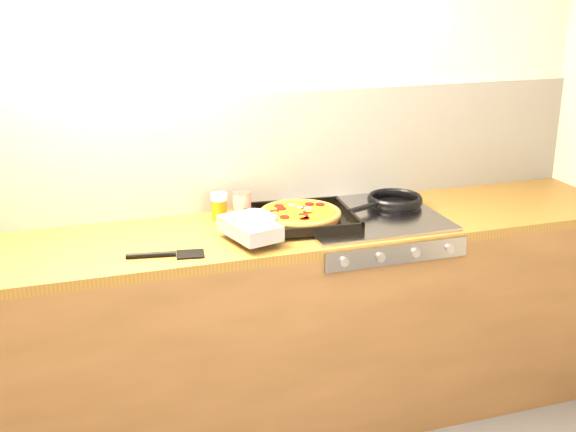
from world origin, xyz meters
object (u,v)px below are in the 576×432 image
object	(u,v)px
tomato_can	(242,205)
juice_glass	(219,206)
frying_pan	(394,201)
pizza_on_tray	(286,218)

from	to	relation	value
tomato_can	juice_glass	world-z (taller)	same
frying_pan	tomato_can	bearing A→B (deg)	171.38
pizza_on_tray	frying_pan	xyz separation A→B (m)	(0.52, 0.09, -0.01)
pizza_on_tray	tomato_can	bearing A→B (deg)	124.70
pizza_on_tray	frying_pan	distance (m)	0.53
pizza_on_tray	frying_pan	world-z (taller)	pizza_on_tray
frying_pan	tomato_can	distance (m)	0.67
pizza_on_tray	tomato_can	size ratio (longest dim) A/B	5.17
juice_glass	tomato_can	bearing A→B (deg)	-3.50
frying_pan	tomato_can	size ratio (longest dim) A/B	3.70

